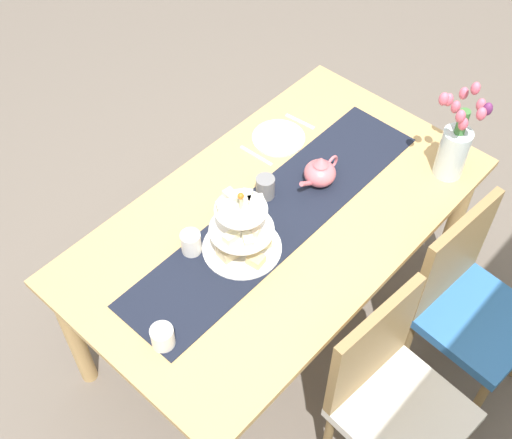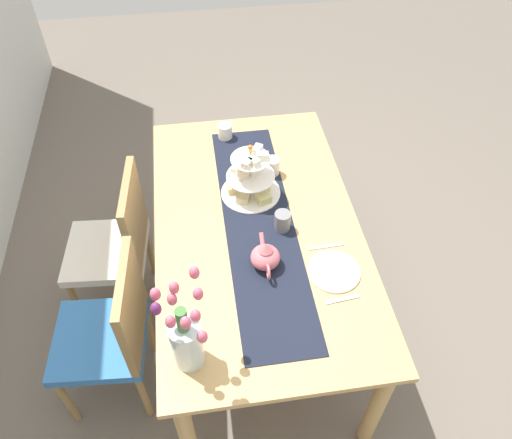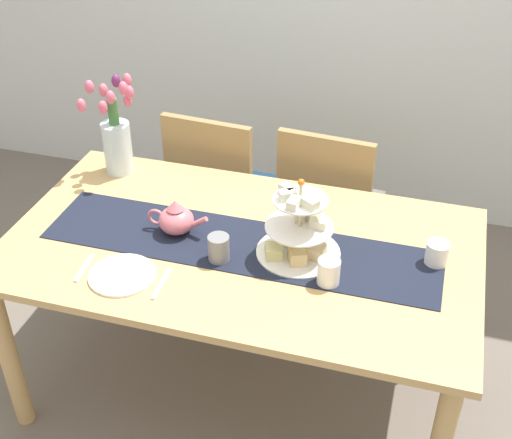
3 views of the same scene
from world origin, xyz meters
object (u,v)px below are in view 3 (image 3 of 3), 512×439
object	(u,v)px
dinner_plate_left	(122,275)
fork_left	(84,268)
tulip_vase	(116,137)
teapot	(176,219)
cream_jug	(437,254)
chair_right	(329,205)
mug_grey	(219,248)
mug_white_text	(329,272)
tiered_cake_stand	(299,233)
dining_table	(241,265)
knife_left	(162,283)
chair_left	(219,188)

from	to	relation	value
dinner_plate_left	fork_left	xyz separation A→B (m)	(-0.15, 0.00, -0.00)
fork_left	tulip_vase	bearing A→B (deg)	104.89
teapot	cream_jug	size ratio (longest dim) A/B	2.80
chair_right	teapot	xyz separation A→B (m)	(-0.45, -0.71, 0.30)
chair_right	tulip_vase	distance (m)	1.00
teapot	mug_grey	distance (m)	0.23
mug_white_text	tiered_cake_stand	bearing A→B (deg)	136.02
teapot	mug_grey	xyz separation A→B (m)	(0.20, -0.11, -0.01)
cream_jug	mug_white_text	distance (m)	0.40
mug_white_text	dining_table	bearing A→B (deg)	159.20
dining_table	tiered_cake_stand	size ratio (longest dim) A/B	5.63
mug_grey	cream_jug	bearing A→B (deg)	14.85
chair_right	knife_left	bearing A→B (deg)	-110.88
dining_table	dinner_plate_left	size ratio (longest dim) A/B	7.44
dining_table	teapot	world-z (taller)	teapot
tiered_cake_stand	mug_white_text	world-z (taller)	tiered_cake_stand
teapot	dinner_plate_left	xyz separation A→B (m)	(-0.08, -0.29, -0.05)
mug_grey	mug_white_text	distance (m)	0.39
cream_jug	fork_left	size ratio (longest dim) A/B	0.57
mug_grey	teapot	bearing A→B (deg)	150.97
tiered_cake_stand	cream_jug	distance (m)	0.48
tulip_vase	knife_left	bearing A→B (deg)	-54.48
tulip_vase	tiered_cake_stand	bearing A→B (deg)	-22.51
dinner_plate_left	cream_jug	bearing A→B (deg)	20.10
teapot	fork_left	world-z (taller)	teapot
dining_table	knife_left	distance (m)	0.36
teapot	mug_white_text	distance (m)	0.61
fork_left	tiered_cake_stand	bearing A→B (deg)	22.87
teapot	mug_grey	bearing A→B (deg)	-29.03
tiered_cake_stand	fork_left	bearing A→B (deg)	-157.13
tulip_vase	dinner_plate_left	world-z (taller)	tulip_vase
dinner_plate_left	tulip_vase	bearing A→B (deg)	116.10
fork_left	mug_white_text	world-z (taller)	mug_white_text
chair_right	fork_left	bearing A→B (deg)	-123.84
cream_jug	dining_table	bearing A→B (deg)	-173.34
chair_right	cream_jug	xyz separation A→B (m)	(0.49, -0.63, 0.28)
teapot	mug_white_text	world-z (taller)	teapot
chair_right	tiered_cake_stand	size ratio (longest dim) A/B	2.99
chair_left	fork_left	xyz separation A→B (m)	(-0.14, -1.00, 0.25)
cream_jug	chair_right	bearing A→B (deg)	127.80
mug_grey	mug_white_text	xyz separation A→B (m)	(0.39, -0.02, -0.00)
mug_grey	fork_left	bearing A→B (deg)	-157.54
tulip_vase	fork_left	world-z (taller)	tulip_vase
chair_left	tulip_vase	distance (m)	0.62
cream_jug	dinner_plate_left	bearing A→B (deg)	-159.90
tulip_vase	mug_grey	world-z (taller)	tulip_vase
chair_right	teapot	bearing A→B (deg)	-122.04
cream_jug	fork_left	distance (m)	1.22
knife_left	chair_right	bearing A→B (deg)	69.12
chair_left	mug_white_text	distance (m)	1.12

